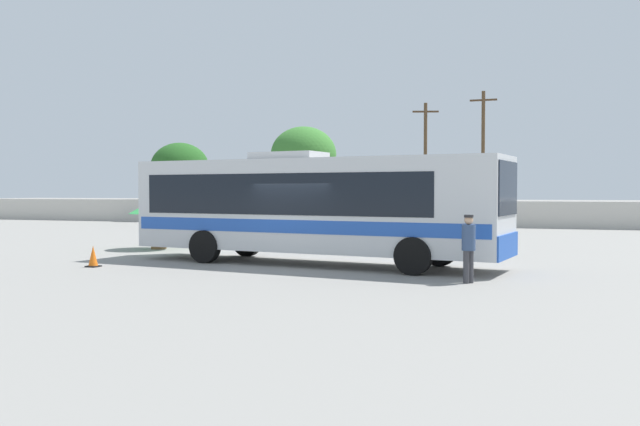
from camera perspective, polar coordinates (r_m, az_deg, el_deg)
ground_plane at (r=30.43m, az=4.80°, el=-2.45°), size 300.00×300.00×0.00m
perimeter_wall at (r=44.62m, az=9.31°, el=-0.04°), size 80.00×0.30×1.64m
coach_bus_silver_blue at (r=21.30m, az=-0.84°, el=0.74°), size 12.13×4.20×3.50m
attendant_by_bus_door at (r=17.31m, az=12.27°, el=-2.56°), size 0.47×0.47×1.70m
vendor_umbrella_secondary_green at (r=27.52m, az=-13.30°, el=0.55°), size 2.30×2.30×2.03m
parked_car_leftmost_dark_blue at (r=45.79m, az=-9.40°, el=-0.02°), size 4.32×2.04×1.52m
parked_car_second_silver at (r=43.08m, az=-2.30°, el=-0.16°), size 4.38×2.26×1.44m
utility_pole_near at (r=48.28m, az=8.77°, el=4.32°), size 1.76×0.61×8.38m
utility_pole_far at (r=47.40m, az=13.42°, el=4.70°), size 1.80×0.24×8.97m
roadside_tree_left at (r=53.98m, az=-11.59°, el=3.73°), size 4.47×4.47×5.99m
roadside_tree_midleft at (r=50.24m, az=-1.38°, el=4.88°), size 4.79×4.79×6.98m
traffic_cone_on_apron at (r=21.67m, az=-18.37°, el=-3.47°), size 0.36×0.36×0.64m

